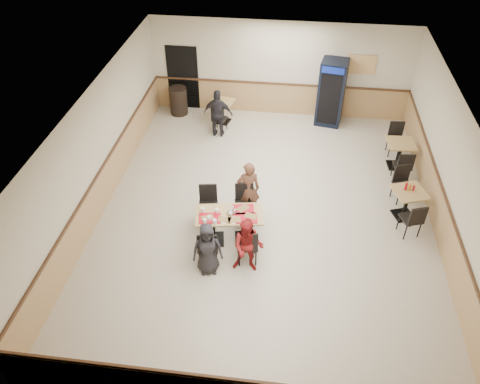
# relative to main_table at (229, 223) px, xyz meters

# --- Properties ---
(ground) EXTENTS (10.00, 10.00, 0.00)m
(ground) POSITION_rel_main_table_xyz_m (0.75, 1.02, -0.52)
(ground) COLOR beige
(ground) RESTS_ON ground
(room_shell) EXTENTS (10.00, 10.00, 10.00)m
(room_shell) POSITION_rel_main_table_xyz_m (2.53, 3.56, 0.05)
(room_shell) COLOR silver
(room_shell) RESTS_ON ground
(main_table) EXTENTS (1.58, 0.97, 0.79)m
(main_table) POSITION_rel_main_table_xyz_m (0.00, 0.00, 0.00)
(main_table) COLOR black
(main_table) RESTS_ON ground
(main_chairs) EXTENTS (1.57, 1.92, 1.00)m
(main_chairs) POSITION_rel_main_table_xyz_m (-0.05, -0.01, -0.03)
(main_chairs) COLOR black
(main_chairs) RESTS_ON ground
(diner_woman_left) EXTENTS (0.70, 0.54, 1.29)m
(diner_woman_left) POSITION_rel_main_table_xyz_m (-0.32, -0.96, 0.12)
(diner_woman_left) COLOR black
(diner_woman_left) RESTS_ON ground
(diner_woman_right) EXTENTS (0.67, 0.52, 1.36)m
(diner_woman_right) POSITION_rel_main_table_xyz_m (0.51, -0.82, 0.15)
(diner_woman_right) COLOR maroon
(diner_woman_right) RESTS_ON ground
(diner_man_opposite) EXTENTS (0.62, 0.47, 1.51)m
(diner_man_opposite) POSITION_rel_main_table_xyz_m (0.32, 0.96, 0.23)
(diner_man_opposite) COLOR brown
(diner_man_opposite) RESTS_ON ground
(lone_diner) EXTENTS (0.89, 0.41, 1.49)m
(lone_diner) POSITION_rel_main_table_xyz_m (-0.96, 4.40, 0.22)
(lone_diner) COLOR black
(lone_diner) RESTS_ON ground
(tabletop_clutter) EXTENTS (1.31, 0.79, 0.12)m
(tabletop_clutter) POSITION_rel_main_table_xyz_m (0.00, -0.06, 0.29)
(tabletop_clutter) COLOR red
(tabletop_clutter) RESTS_ON main_table
(side_table_near) EXTENTS (0.91, 0.91, 0.76)m
(side_table_near) POSITION_rel_main_table_xyz_m (4.08, 1.34, -0.02)
(side_table_near) COLOR black
(side_table_near) RESTS_ON ground
(side_table_near_chair_south) EXTENTS (0.57, 0.57, 0.97)m
(side_table_near_chair_south) POSITION_rel_main_table_xyz_m (4.08, 0.73, -0.04)
(side_table_near_chair_south) COLOR black
(side_table_near_chair_south) RESTS_ON ground
(side_table_near_chair_north) EXTENTS (0.57, 0.57, 0.97)m
(side_table_near_chair_north) POSITION_rel_main_table_xyz_m (4.08, 1.95, -0.04)
(side_table_near_chair_north) COLOR black
(side_table_near_chair_north) RESTS_ON ground
(side_table_far) EXTENTS (0.77, 0.77, 0.77)m
(side_table_far) POSITION_rel_main_table_xyz_m (4.18, 3.43, -0.01)
(side_table_far) COLOR black
(side_table_far) RESTS_ON ground
(side_table_far_chair_south) EXTENTS (0.48, 0.48, 0.97)m
(side_table_far_chair_south) POSITION_rel_main_table_xyz_m (4.18, 2.81, -0.04)
(side_table_far_chair_south) COLOR black
(side_table_far_chair_south) RESTS_ON ground
(side_table_far_chair_north) EXTENTS (0.48, 0.48, 0.97)m
(side_table_far_chair_north) POSITION_rel_main_table_xyz_m (4.18, 4.04, -0.04)
(side_table_far_chair_north) COLOR black
(side_table_far_chair_north) RESTS_ON ground
(condiment_caddy) EXTENTS (0.23, 0.06, 0.20)m
(condiment_caddy) POSITION_rel_main_table_xyz_m (4.05, 1.39, 0.33)
(condiment_caddy) COLOR #AD0C15
(condiment_caddy) RESTS_ON side_table_near
(back_table) EXTENTS (0.81, 0.81, 0.72)m
(back_table) POSITION_rel_main_table_xyz_m (-0.96, 5.22, -0.05)
(back_table) COLOR black
(back_table) RESTS_ON ground
(back_table_chair_lone) EXTENTS (0.51, 0.51, 0.91)m
(back_table_chair_lone) POSITION_rel_main_table_xyz_m (-0.96, 4.64, -0.07)
(back_table_chair_lone) COLOR black
(back_table_chair_lone) RESTS_ON ground
(pepsi_cooler) EXTENTS (0.89, 0.90, 2.03)m
(pepsi_cooler) POSITION_rel_main_table_xyz_m (2.35, 5.61, 0.49)
(pepsi_cooler) COLOR black
(pepsi_cooler) RESTS_ON ground
(trash_bin) EXTENTS (0.57, 0.57, 0.89)m
(trash_bin) POSITION_rel_main_table_xyz_m (-2.45, 5.57, -0.08)
(trash_bin) COLOR black
(trash_bin) RESTS_ON ground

